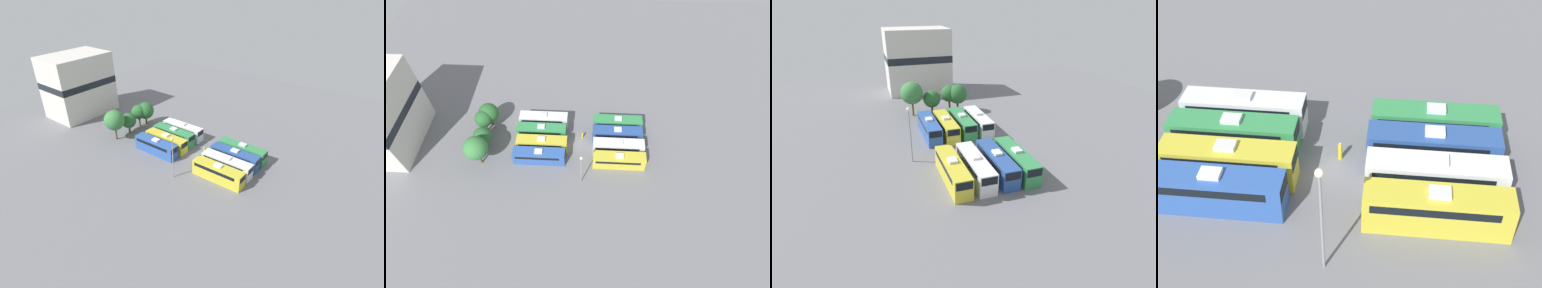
% 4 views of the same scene
% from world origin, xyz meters
% --- Properties ---
extents(ground_plane, '(123.35, 123.35, 0.00)m').
position_xyz_m(ground_plane, '(0.00, 0.00, 0.00)').
color(ground_plane, slate).
extents(bus_0, '(2.60, 10.84, 3.62)m').
position_xyz_m(bus_0, '(-5.07, -8.41, 1.80)').
color(bus_0, gold).
rests_on(bus_0, ground_plane).
extents(bus_1, '(2.60, 10.84, 3.62)m').
position_xyz_m(bus_1, '(-1.67, -8.35, 1.80)').
color(bus_1, silver).
rests_on(bus_1, ground_plane).
extents(bus_2, '(2.60, 10.84, 3.62)m').
position_xyz_m(bus_2, '(1.77, -8.20, 1.80)').
color(bus_2, '#284C93').
rests_on(bus_2, ground_plane).
extents(bus_3, '(2.60, 10.84, 3.62)m').
position_xyz_m(bus_3, '(4.90, -8.36, 1.80)').
color(bus_3, '#338C4C').
rests_on(bus_3, ground_plane).
extents(bus_4, '(2.60, 10.84, 3.62)m').
position_xyz_m(bus_4, '(-4.83, 8.25, 1.80)').
color(bus_4, '#2D56A8').
rests_on(bus_4, ground_plane).
extents(bus_5, '(2.60, 10.84, 3.62)m').
position_xyz_m(bus_5, '(-1.65, 8.02, 1.80)').
color(bus_5, gold).
rests_on(bus_5, ground_plane).
extents(bus_6, '(2.60, 10.84, 3.62)m').
position_xyz_m(bus_6, '(1.74, 8.48, 1.80)').
color(bus_6, '#338C4C').
rests_on(bus_6, ground_plane).
extents(bus_7, '(2.60, 10.84, 3.62)m').
position_xyz_m(bus_7, '(5.07, 8.39, 1.80)').
color(bus_7, silver).
rests_on(bus_7, ground_plane).
extents(worker_person, '(0.36, 0.36, 1.72)m').
position_xyz_m(worker_person, '(1.63, -0.57, 0.80)').
color(worker_person, gold).
rests_on(worker_person, ground_plane).
extents(light_pole, '(0.60, 0.60, 9.15)m').
position_xyz_m(light_pole, '(-9.61, -0.76, 6.07)').
color(light_pole, gray).
rests_on(light_pole, ground_plane).
extents(tree_0, '(4.93, 4.93, 7.64)m').
position_xyz_m(tree_0, '(-5.92, 20.53, 5.16)').
color(tree_0, brown).
rests_on(tree_0, ground_plane).
extents(tree_1, '(3.89, 3.89, 5.35)m').
position_xyz_m(tree_1, '(-1.53, 20.60, 3.39)').
color(tree_1, brown).
rests_on(tree_1, ground_plane).
extents(tree_2, '(3.81, 3.81, 5.99)m').
position_xyz_m(tree_2, '(2.74, 21.26, 4.06)').
color(tree_2, brown).
rests_on(tree_2, ground_plane).
extents(tree_3, '(4.44, 4.44, 6.24)m').
position_xyz_m(tree_3, '(4.52, 20.52, 4.00)').
color(tree_3, brown).
rests_on(tree_3, ground_plane).
extents(depot_building, '(16.96, 11.67, 16.84)m').
position_xyz_m(depot_building, '(-0.83, 40.87, 8.50)').
color(depot_building, beige).
rests_on(depot_building, ground_plane).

